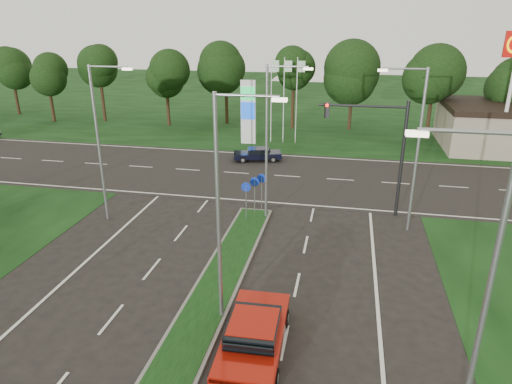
# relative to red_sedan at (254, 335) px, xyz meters

# --- Properties ---
(verge_far) EXTENTS (160.00, 50.00, 0.02)m
(verge_far) POSITION_rel_red_sedan_xyz_m (-2.49, 50.71, -0.74)
(verge_far) COLOR black
(verge_far) RESTS_ON ground
(cross_road) EXTENTS (160.00, 12.00, 0.02)m
(cross_road) POSITION_rel_red_sedan_xyz_m (-2.49, 19.71, -0.74)
(cross_road) COLOR black
(cross_road) RESTS_ON ground
(median_kerb) EXTENTS (2.00, 26.00, 0.12)m
(median_kerb) POSITION_rel_red_sedan_xyz_m (-2.49, -0.29, -0.68)
(median_kerb) COLOR slate
(median_kerb) RESTS_ON ground
(streetlight_median_near) EXTENTS (2.53, 0.22, 9.00)m
(streetlight_median_near) POSITION_rel_red_sedan_xyz_m (-1.49, 1.71, 4.33)
(streetlight_median_near) COLOR gray
(streetlight_median_near) RESTS_ON ground
(streetlight_median_far) EXTENTS (2.53, 0.22, 9.00)m
(streetlight_median_far) POSITION_rel_red_sedan_xyz_m (-1.49, 11.71, 4.33)
(streetlight_median_far) COLOR gray
(streetlight_median_far) RESTS_ON ground
(streetlight_left_far) EXTENTS (2.53, 0.22, 9.00)m
(streetlight_left_far) POSITION_rel_red_sedan_xyz_m (-10.79, 9.71, 4.33)
(streetlight_left_far) COLOR gray
(streetlight_left_far) RESTS_ON ground
(streetlight_right_far) EXTENTS (2.53, 0.22, 9.00)m
(streetlight_right_far) POSITION_rel_red_sedan_xyz_m (6.31, 11.71, 4.33)
(streetlight_right_far) COLOR gray
(streetlight_right_far) RESTS_ON ground
(streetlight_right_near) EXTENTS (2.53, 0.22, 9.00)m
(streetlight_right_near) POSITION_rel_red_sedan_xyz_m (6.31, -2.29, 4.33)
(streetlight_right_near) COLOR gray
(streetlight_right_near) RESTS_ON ground
(traffic_signal) EXTENTS (5.10, 0.42, 7.00)m
(traffic_signal) POSITION_rel_red_sedan_xyz_m (4.70, 13.71, 3.91)
(traffic_signal) COLOR black
(traffic_signal) RESTS_ON ground
(median_signs) EXTENTS (1.16, 1.76, 2.38)m
(median_signs) POSITION_rel_red_sedan_xyz_m (-2.49, 12.11, 0.97)
(median_signs) COLOR gray
(median_signs) RESTS_ON ground
(gas_pylon) EXTENTS (5.80, 1.26, 8.00)m
(gas_pylon) POSITION_rel_red_sedan_xyz_m (-6.28, 28.76, 2.45)
(gas_pylon) COLOR silver
(gas_pylon) RESTS_ON ground
(treeline_far) EXTENTS (6.00, 6.00, 9.90)m
(treeline_far) POSITION_rel_red_sedan_xyz_m (-2.39, 35.64, 6.09)
(treeline_far) COLOR black
(treeline_far) RESTS_ON ground
(red_sedan) EXTENTS (2.26, 5.10, 1.39)m
(red_sedan) POSITION_rel_red_sedan_xyz_m (0.00, 0.00, 0.00)
(red_sedan) COLOR #9A1208
(red_sedan) RESTS_ON ground
(navy_sedan) EXTENTS (4.22, 2.55, 1.08)m
(navy_sedan) POSITION_rel_red_sedan_xyz_m (-4.51, 23.34, -0.16)
(navy_sedan) COLOR black
(navy_sedan) RESTS_ON ground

